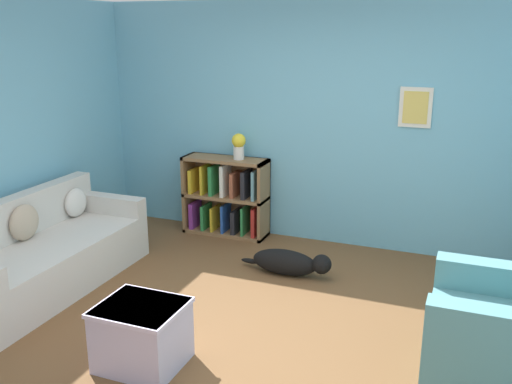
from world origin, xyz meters
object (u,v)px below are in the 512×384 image
recliner_chair (512,332)px  dog (290,262)px  coffee_table (142,333)px  vase (239,145)px  couch (42,255)px  bookshelf (226,197)px

recliner_chair → dog: recliner_chair is taller
recliner_chair → coffee_table: bearing=-162.9°
dog → vase: bearing=136.8°
coffee_table → vase: (-0.40, 2.66, 0.82)m
coffee_table → couch: bearing=153.9°
couch → vase: (1.16, 1.90, 0.76)m
coffee_table → bookshelf: bearing=101.9°
couch → bookshelf: bookshelf is taller
couch → recliner_chair: bearing=-0.3°
couch → coffee_table: bearing=-26.1°
vase → bookshelf: bearing=173.9°
vase → coffee_table: bearing=-81.5°
recliner_chair → coffee_table: recliner_chair is taller
recliner_chair → coffee_table: 2.52m
bookshelf → coffee_table: (0.56, -2.68, -0.19)m
bookshelf → dog: 1.39m
bookshelf → dog: size_ratio=1.04×
couch → recliner_chair: size_ratio=1.91×
coffee_table → recliner_chair: bearing=17.1°
vase → recliner_chair: bearing=-34.5°
recliner_chair → vase: 3.47m
bookshelf → recliner_chair: (2.97, -1.94, -0.06)m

